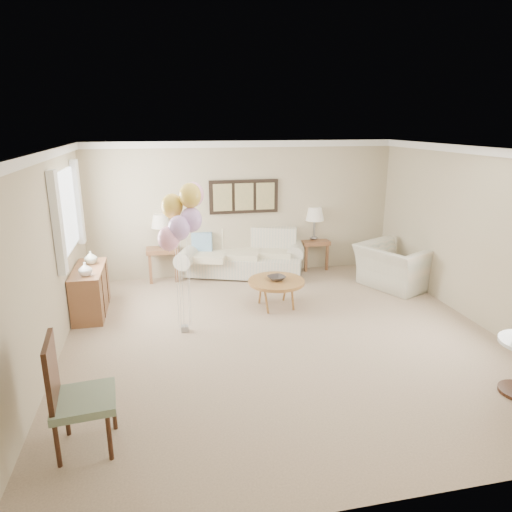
{
  "coord_description": "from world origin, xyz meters",
  "views": [
    {
      "loc": [
        -1.6,
        -5.67,
        2.94
      ],
      "look_at": [
        -0.26,
        0.6,
        1.05
      ],
      "focal_mm": 32.0,
      "sensor_mm": 36.0,
      "label": 1
    }
  ],
  "objects_px": {
    "balloon_cluster": "(182,214)",
    "sofa": "(243,256)",
    "accent_chair": "(73,393)",
    "armchair": "(395,266)",
    "coffee_table": "(276,282)"
  },
  "relations": [
    {
      "from": "coffee_table",
      "to": "armchair",
      "type": "xyz_separation_m",
      "value": [
        2.37,
        0.49,
        -0.04
      ]
    },
    {
      "from": "coffee_table",
      "to": "armchair",
      "type": "distance_m",
      "value": 2.42
    },
    {
      "from": "sofa",
      "to": "armchair",
      "type": "xyz_separation_m",
      "value": [
        2.59,
        -1.31,
        0.03
      ]
    },
    {
      "from": "accent_chair",
      "to": "armchair",
      "type": "bearing_deg",
      "value": 34.09
    },
    {
      "from": "balloon_cluster",
      "to": "coffee_table",
      "type": "bearing_deg",
      "value": 23.53
    },
    {
      "from": "armchair",
      "to": "balloon_cluster",
      "type": "bearing_deg",
      "value": 82.14
    },
    {
      "from": "sofa",
      "to": "armchair",
      "type": "distance_m",
      "value": 2.9
    },
    {
      "from": "armchair",
      "to": "balloon_cluster",
      "type": "distance_m",
      "value": 4.25
    },
    {
      "from": "accent_chair",
      "to": "balloon_cluster",
      "type": "distance_m",
      "value": 2.79
    },
    {
      "from": "sofa",
      "to": "armchair",
      "type": "height_order",
      "value": "sofa"
    },
    {
      "from": "sofa",
      "to": "balloon_cluster",
      "type": "xyz_separation_m",
      "value": [
        -1.28,
        -2.45,
        1.38
      ]
    },
    {
      "from": "balloon_cluster",
      "to": "armchair",
      "type": "bearing_deg",
      "value": 16.4
    },
    {
      "from": "coffee_table",
      "to": "armchair",
      "type": "relative_size",
      "value": 0.76
    },
    {
      "from": "accent_chair",
      "to": "balloon_cluster",
      "type": "height_order",
      "value": "balloon_cluster"
    },
    {
      "from": "balloon_cluster",
      "to": "sofa",
      "type": "bearing_deg",
      "value": 62.4
    }
  ]
}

